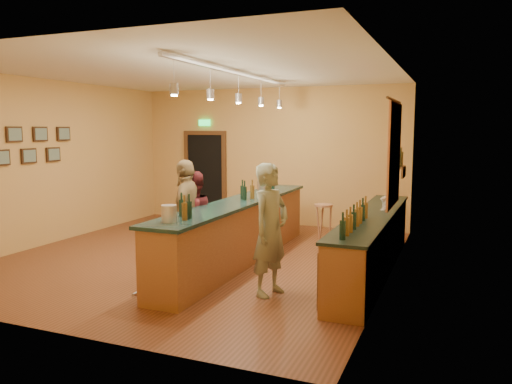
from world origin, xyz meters
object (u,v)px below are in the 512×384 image
at_px(customer_b, 187,216).
at_px(back_counter, 372,242).
at_px(tasting_bar, 239,227).
at_px(bartender, 270,230).
at_px(customer_a, 192,220).
at_px(bar_stool, 324,211).

bearing_deg(customer_b, back_counter, 95.62).
bearing_deg(customer_b, tasting_bar, 131.35).
xyz_separation_m(bartender, customer_a, (-1.63, 0.76, -0.11)).
xyz_separation_m(back_counter, customer_a, (-2.75, -0.80, 0.30)).
bearing_deg(back_counter, customer_b, -160.58).
height_order(tasting_bar, customer_a, customer_a).
height_order(back_counter, customer_a, customer_a).
height_order(customer_b, bar_stool, customer_b).
distance_m(bartender, customer_b, 1.73).
relative_size(back_counter, tasting_bar, 0.89).
relative_size(bartender, customer_b, 1.01).
relative_size(customer_a, customer_b, 0.89).
bearing_deg(customer_b, customer_a, 166.19).
height_order(customer_a, customer_b, customer_b).
xyz_separation_m(back_counter, bartender, (-1.12, -1.56, 0.41)).
bearing_deg(tasting_bar, customer_b, -124.84).
bearing_deg(customer_a, tasting_bar, 156.94).
bearing_deg(bar_stool, back_counter, -55.77).
distance_m(back_counter, customer_a, 2.88).
height_order(bartender, bar_stool, bartender).
relative_size(tasting_bar, bartender, 2.84).
bearing_deg(customer_b, bar_stool, 138.44).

